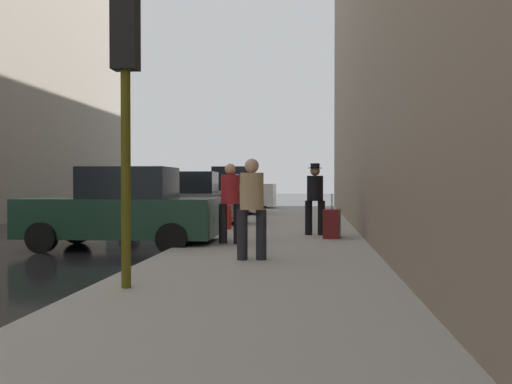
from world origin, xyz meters
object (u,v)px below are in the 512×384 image
at_px(parked_dark_green_sedan, 122,210).
at_px(pedestrian_in_red_jacket, 230,199).
at_px(pedestrian_in_tan_coat, 252,203).
at_px(traffic_light, 126,78).
at_px(parked_white_van, 231,190).
at_px(fire_hydrant, 227,217).
at_px(pedestrian_with_fedora, 315,195).
at_px(rolling_suitcase, 332,223).
at_px(parked_silver_sedan, 211,197).
at_px(parked_gray_coupe, 181,201).

distance_m(parked_dark_green_sedan, pedestrian_in_red_jacket, 2.43).
bearing_deg(pedestrian_in_tan_coat, traffic_light, -115.60).
bearing_deg(parked_white_van, traffic_light, -85.22).
bearing_deg(fire_hydrant, pedestrian_in_tan_coat, -77.75).
bearing_deg(fire_hydrant, pedestrian_with_fedora, -31.79).
relative_size(parked_white_van, pedestrian_in_red_jacket, 2.71).
bearing_deg(pedestrian_in_red_jacket, traffic_light, -96.15).
xyz_separation_m(fire_hydrant, traffic_light, (0.05, -8.83, 2.26)).
relative_size(pedestrian_with_fedora, pedestrian_in_red_jacket, 1.04).
height_order(pedestrian_in_red_jacket, rolling_suitcase, pedestrian_in_red_jacket).
bearing_deg(pedestrian_with_fedora, parked_white_van, 105.87).
bearing_deg(traffic_light, rolling_suitcase, 67.24).
bearing_deg(pedestrian_in_tan_coat, parked_silver_sedan, 102.93).
xyz_separation_m(pedestrian_with_fedora, rolling_suitcase, (0.39, -0.74, -0.65)).
height_order(parked_dark_green_sedan, pedestrian_in_red_jacket, pedestrian_in_red_jacket).
height_order(parked_dark_green_sedan, parked_white_van, parked_white_van).
relative_size(traffic_light, pedestrian_in_red_jacket, 2.11).
xyz_separation_m(parked_dark_green_sedan, pedestrian_with_fedora, (4.22, 2.04, 0.29)).
bearing_deg(fire_hydrant, traffic_light, -89.68).
distance_m(parked_dark_green_sedan, traffic_light, 5.92).
height_order(parked_silver_sedan, rolling_suitcase, parked_silver_sedan).
distance_m(traffic_light, pedestrian_in_tan_coat, 3.40).
bearing_deg(pedestrian_in_red_jacket, parked_white_van, 98.07).
bearing_deg(parked_dark_green_sedan, traffic_light, -70.69).
bearing_deg(rolling_suitcase, pedestrian_with_fedora, 117.75).
distance_m(pedestrian_with_fedora, pedestrian_in_red_jacket, 2.81).
xyz_separation_m(pedestrian_in_red_jacket, pedestrian_in_tan_coat, (0.73, -2.50, 0.00)).
bearing_deg(parked_silver_sedan, parked_white_van, 90.00).
bearing_deg(rolling_suitcase, parked_dark_green_sedan, -164.32).
bearing_deg(pedestrian_with_fedora, traffic_light, -107.93).
bearing_deg(traffic_light, parked_silver_sedan, 96.47).
bearing_deg(parked_gray_coupe, pedestrian_with_fedora, -40.49).
xyz_separation_m(fire_hydrant, pedestrian_in_tan_coat, (1.33, -6.15, 0.61)).
relative_size(parked_silver_sedan, traffic_light, 1.18).
height_order(parked_white_van, pedestrian_in_tan_coat, parked_white_van).
distance_m(parked_dark_green_sedan, parked_silver_sedan, 11.07).
height_order(parked_dark_green_sedan, parked_silver_sedan, same).
xyz_separation_m(fire_hydrant, pedestrian_in_red_jacket, (0.61, -3.65, 0.61)).
xyz_separation_m(parked_white_van, pedestrian_in_red_jacket, (2.41, -17.01, 0.07)).
height_order(parked_white_van, pedestrian_in_red_jacket, parked_white_van).
height_order(parked_dark_green_sedan, traffic_light, traffic_light).
distance_m(traffic_light, rolling_suitcase, 7.49).
bearing_deg(fire_hydrant, parked_silver_sedan, 103.48).
xyz_separation_m(parked_silver_sedan, traffic_light, (1.85, -16.35, 1.91)).
distance_m(parked_silver_sedan, pedestrian_with_fedora, 9.97).
distance_m(parked_gray_coupe, pedestrian_in_red_jacket, 6.25).
xyz_separation_m(pedestrian_in_red_jacket, rolling_suitcase, (2.20, 1.41, -0.61)).
xyz_separation_m(pedestrian_in_tan_coat, rolling_suitcase, (1.48, 3.90, -0.61)).
height_order(parked_gray_coupe, pedestrian_in_red_jacket, pedestrian_in_red_jacket).
xyz_separation_m(parked_dark_green_sedan, pedestrian_in_tan_coat, (3.14, -2.61, 0.26)).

